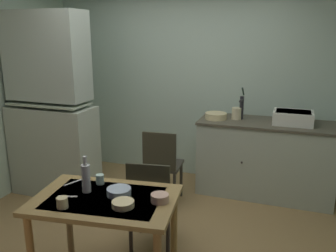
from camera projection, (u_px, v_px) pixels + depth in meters
ground_plane at (148, 238)px, 3.43m from camera, size 5.01×5.01×0.00m
wall_back at (198, 81)px, 4.71m from camera, size 4.11×0.10×2.61m
hutch_cabinet at (51, 112)px, 4.18m from camera, size 1.03×0.46×2.18m
counter_cabinet at (265, 158)px, 4.28m from camera, size 1.60×0.64×0.91m
sink_basin at (293, 117)px, 4.05m from camera, size 0.44×0.34×0.15m
hand_pump at (242, 105)px, 4.26m from camera, size 0.05×0.27×0.39m
mixing_bowl_counter at (216, 116)px, 4.30m from camera, size 0.26×0.26×0.07m
stoneware_crock at (236, 113)px, 4.28m from camera, size 0.11×0.11×0.14m
dining_table at (106, 211)px, 2.63m from camera, size 1.13×0.82×0.76m
chair_far_side at (151, 202)px, 3.16m from camera, size 0.46×0.46×0.87m
chair_by_counter at (162, 164)px, 4.02m from camera, size 0.43×0.43×0.89m
serving_bowl_wide at (160, 198)px, 2.53m from camera, size 0.13×0.13×0.06m
soup_bowl_small at (123, 204)px, 2.46m from camera, size 0.16×0.16×0.04m
sauce_dish at (119, 192)px, 2.64m from camera, size 0.18×0.18×0.05m
mug_tall at (62, 203)px, 2.44m from camera, size 0.08×0.08×0.08m
teacup_cream at (100, 179)px, 2.83m from camera, size 0.07×0.07×0.08m
glass_bottle at (86, 177)px, 2.67m from camera, size 0.07×0.07×0.29m
table_knife at (73, 182)px, 2.86m from camera, size 0.08×0.16×0.00m
teaspoon_near_bowl at (68, 196)px, 2.61m from camera, size 0.14×0.06×0.00m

